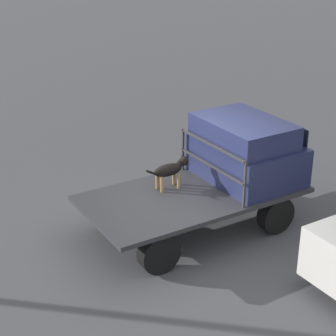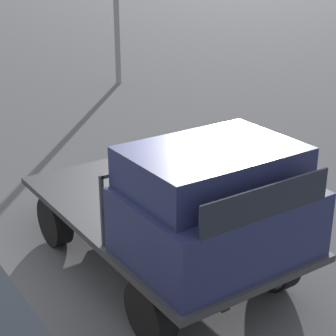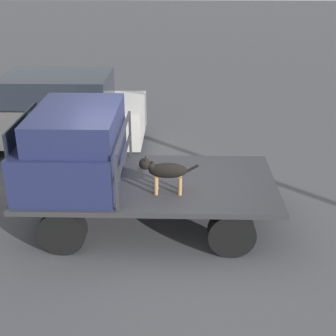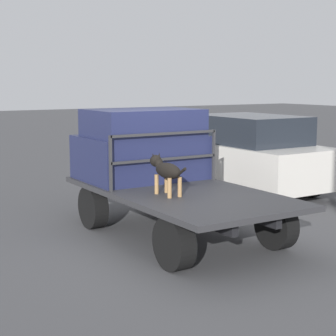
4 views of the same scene
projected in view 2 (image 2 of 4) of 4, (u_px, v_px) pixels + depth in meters
ground_plane at (157, 263)px, 7.30m from camera, size 80.00×80.00×0.00m
flatbed_truck at (157, 224)px, 7.09m from camera, size 3.96×2.05×0.75m
truck_cab at (216, 204)px, 5.92m from camera, size 1.47×1.93×1.17m
truck_headboard at (174, 180)px, 6.51m from camera, size 0.04×1.93×0.84m
dog at (171, 172)px, 7.26m from camera, size 0.92×0.23×0.59m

